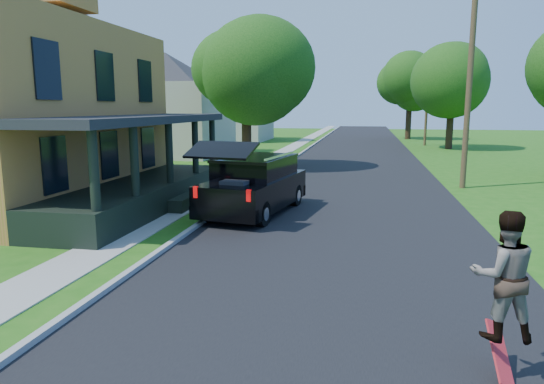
# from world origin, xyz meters

# --- Properties ---
(ground) EXTENTS (140.00, 140.00, 0.00)m
(ground) POSITION_xyz_m (0.00, 0.00, 0.00)
(ground) COLOR #215A12
(ground) RESTS_ON ground
(street) EXTENTS (8.00, 120.00, 0.02)m
(street) POSITION_xyz_m (0.00, 20.00, 0.00)
(street) COLOR black
(street) RESTS_ON ground
(curb) EXTENTS (0.15, 120.00, 0.12)m
(curb) POSITION_xyz_m (-4.05, 20.00, 0.00)
(curb) COLOR #959691
(curb) RESTS_ON ground
(sidewalk) EXTENTS (1.30, 120.00, 0.03)m
(sidewalk) POSITION_xyz_m (-5.60, 20.00, 0.00)
(sidewalk) COLOR #9E9E96
(sidewalk) RESTS_ON ground
(front_walk) EXTENTS (6.50, 1.20, 0.03)m
(front_walk) POSITION_xyz_m (-9.50, 6.00, 0.00)
(front_walk) COLOR #9E9E96
(front_walk) RESTS_ON ground
(neighbor_house_mid) EXTENTS (12.78, 12.78, 8.30)m
(neighbor_house_mid) POSITION_xyz_m (-13.50, 24.00, 4.19)
(neighbor_house_mid) COLOR #A5A393
(neighbor_house_mid) RESTS_ON ground
(neighbor_house_far) EXTENTS (12.78, 12.78, 8.30)m
(neighbor_house_far) POSITION_xyz_m (-13.50, 40.00, 4.19)
(neighbor_house_far) COLOR #A5A393
(neighbor_house_far) RESTS_ON ground
(black_suv) EXTENTS (2.76, 5.51, 2.46)m
(black_suv) POSITION_xyz_m (-2.87, 5.86, 0.94)
(black_suv) COLOR black
(black_suv) RESTS_ON ground
(skateboarder) EXTENTS (0.86, 0.70, 1.64)m
(skateboarder) POSITION_xyz_m (2.34, -3.00, 1.36)
(skateboarder) COLOR black
(skateboarder) RESTS_ON ground
(skateboard) EXTENTS (0.26, 0.78, 0.63)m
(skateboard) POSITION_xyz_m (2.38, -2.97, 0.30)
(skateboard) COLOR #A60E15
(skateboard) RESTS_ON ground
(tree_left_mid) EXTENTS (6.72, 6.82, 8.61)m
(tree_left_mid) POSITION_xyz_m (-6.03, 17.48, 5.47)
(tree_left_mid) COLOR black
(tree_left_mid) RESTS_ON ground
(tree_left_far) EXTENTS (6.14, 6.17, 8.65)m
(tree_left_far) POSITION_xyz_m (-11.03, 39.01, 5.64)
(tree_left_far) COLOR black
(tree_left_far) RESTS_ON ground
(tree_right_mid) EXTENTS (7.12, 6.95, 9.55)m
(tree_right_mid) POSITION_xyz_m (7.27, 32.99, 6.13)
(tree_right_mid) COLOR black
(tree_right_mid) RESTS_ON ground
(tree_right_far) EXTENTS (7.69, 7.86, 9.53)m
(tree_right_far) POSITION_xyz_m (4.98, 45.31, 6.26)
(tree_right_far) COLOR black
(tree_right_far) RESTS_ON ground
(utility_pole_near) EXTENTS (1.44, 0.54, 9.41)m
(utility_pole_near) POSITION_xyz_m (4.72, 12.44, 4.84)
(utility_pole_near) COLOR #44301F
(utility_pole_near) RESTS_ON ground
(utility_pole_far) EXTENTS (1.42, 0.49, 8.28)m
(utility_pole_far) POSITION_xyz_m (5.79, 36.33, 4.27)
(utility_pole_far) COLOR #44301F
(utility_pole_far) RESTS_ON ground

